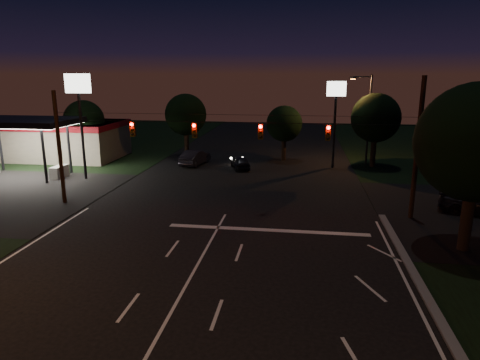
% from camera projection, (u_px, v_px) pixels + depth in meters
% --- Properties ---
extents(ground, '(140.00, 140.00, 0.00)m').
position_uv_depth(ground, '(155.00, 341.00, 14.92)').
color(ground, black).
rests_on(ground, ground).
extents(stop_bar, '(12.00, 0.50, 0.01)m').
position_uv_depth(stop_bar, '(267.00, 230.00, 25.55)').
color(stop_bar, silver).
rests_on(stop_bar, ground).
extents(utility_pole_right, '(0.30, 0.30, 9.00)m').
position_uv_depth(utility_pole_right, '(410.00, 218.00, 27.67)').
color(utility_pole_right, black).
rests_on(utility_pole_right, ground).
extents(utility_pole_left, '(0.28, 0.28, 8.00)m').
position_uv_depth(utility_pole_left, '(65.00, 203.00, 30.99)').
color(utility_pole_left, black).
rests_on(utility_pole_left, ground).
extents(signal_span, '(24.00, 0.40, 1.56)m').
position_uv_depth(signal_span, '(227.00, 130.00, 27.97)').
color(signal_span, black).
rests_on(signal_span, ground).
extents(gas_station, '(14.20, 16.10, 5.25)m').
position_uv_depth(gas_station, '(54.00, 137.00, 46.55)').
color(gas_station, gray).
rests_on(gas_station, ground).
extents(pole_sign_left_near, '(2.20, 0.30, 9.10)m').
position_uv_depth(pole_sign_left_near, '(79.00, 99.00, 36.30)').
color(pole_sign_left_near, black).
rests_on(pole_sign_left_near, ground).
extents(pole_sign_right, '(1.80, 0.30, 8.40)m').
position_uv_depth(pole_sign_right, '(336.00, 104.00, 41.13)').
color(pole_sign_right, black).
rests_on(pole_sign_right, ground).
extents(street_light_right_far, '(2.20, 0.35, 9.00)m').
position_uv_depth(street_light_right_far, '(367.00, 113.00, 42.84)').
color(street_light_right_far, black).
rests_on(street_light_right_far, ground).
extents(tree_right_near, '(6.00, 6.00, 8.76)m').
position_uv_depth(tree_right_near, '(476.00, 144.00, 21.45)').
color(tree_right_near, black).
rests_on(tree_right_near, ground).
extents(tree_far_a, '(4.20, 4.20, 6.42)m').
position_uv_depth(tree_far_a, '(85.00, 121.00, 45.31)').
color(tree_far_a, black).
rests_on(tree_far_a, ground).
extents(tree_far_b, '(4.60, 4.60, 6.98)m').
position_uv_depth(tree_far_b, '(186.00, 115.00, 47.69)').
color(tree_far_b, black).
rests_on(tree_far_b, ground).
extents(tree_far_c, '(3.80, 3.80, 5.86)m').
position_uv_depth(tree_far_c, '(284.00, 124.00, 45.36)').
color(tree_far_c, black).
rests_on(tree_far_c, ground).
extents(tree_far_d, '(4.80, 4.80, 7.30)m').
position_uv_depth(tree_far_d, '(376.00, 118.00, 42.00)').
color(tree_far_d, black).
rests_on(tree_far_d, ground).
extents(tree_far_e, '(4.00, 4.00, 6.18)m').
position_uv_depth(tree_far_e, '(469.00, 130.00, 39.13)').
color(tree_far_e, black).
rests_on(tree_far_e, ground).
extents(car_oncoming_a, '(2.57, 3.92, 1.24)m').
position_uv_depth(car_oncoming_a, '(240.00, 163.00, 41.95)').
color(car_oncoming_a, black).
rests_on(car_oncoming_a, ground).
extents(car_oncoming_b, '(2.44, 4.83, 1.52)m').
position_uv_depth(car_oncoming_b, '(195.00, 157.00, 43.75)').
color(car_oncoming_b, black).
rests_on(car_oncoming_b, ground).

